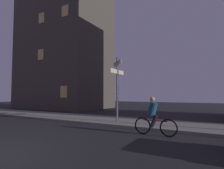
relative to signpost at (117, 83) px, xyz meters
name	(u,v)px	position (x,y,z in m)	size (l,w,h in m)	color
sidewalk_kerb	(111,121)	(-0.81, 0.73, -2.30)	(40.00, 3.23, 0.14)	gray
signpost	(117,83)	(0.00, 0.00, 0.00)	(1.02, 1.60, 3.73)	gray
cyclist	(154,117)	(2.63, -1.72, -1.62)	(1.82, 0.33, 1.61)	black
building_left_block	(65,32)	(-12.21, 8.34, 7.65)	(10.91, 7.70, 20.02)	#4C443D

